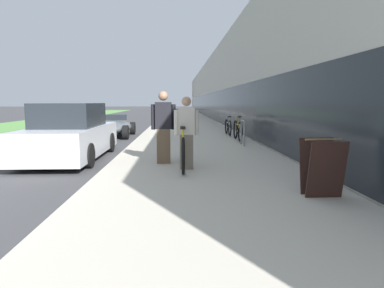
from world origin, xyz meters
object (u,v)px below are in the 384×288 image
at_px(person_bystander, 163,127).
at_px(vintage_roadster_curbside, 113,127).
at_px(sandwich_board_sign, 322,167).
at_px(tandem_bicycle, 183,149).
at_px(cruiser_bike_nearest, 238,130).
at_px(person_rider, 186,133).
at_px(bike_rack_hoop, 243,130).
at_px(cruiser_bike_middle, 228,127).
at_px(parked_sedan_curbside, 71,134).

distance_m(person_bystander, vintage_roadster_curbside, 7.91).
bearing_deg(sandwich_board_sign, tandem_bicycle, 129.36).
xyz_separation_m(cruiser_bike_nearest, sandwich_board_sign, (-0.05, -7.69, 0.06)).
bearing_deg(cruiser_bike_nearest, person_bystander, -118.85).
xyz_separation_m(sandwich_board_sign, vintage_roadster_curbside, (-5.14, 10.43, -0.15)).
bearing_deg(person_rider, cruiser_bike_nearest, 69.07).
bearing_deg(person_bystander, vintage_roadster_curbside, 109.10).
height_order(person_rider, vintage_roadster_curbside, person_rider).
relative_size(bike_rack_hoop, cruiser_bike_middle, 0.50).
xyz_separation_m(cruiser_bike_middle, vintage_roadster_curbside, (-5.12, 0.68, -0.06)).
relative_size(bike_rack_hoop, sandwich_board_sign, 0.94).
bearing_deg(sandwich_board_sign, parked_sedan_curbside, 139.60).
distance_m(tandem_bicycle, cruiser_bike_nearest, 5.55).
relative_size(cruiser_bike_nearest, vintage_roadster_curbside, 0.45).
distance_m(cruiser_bike_middle, vintage_roadster_curbside, 5.17).
relative_size(person_bystander, bike_rack_hoop, 2.01).
relative_size(bike_rack_hoop, cruiser_bike_nearest, 0.49).
distance_m(person_bystander, bike_rack_hoop, 4.14).
relative_size(person_rider, bike_rack_hoop, 1.85).
bearing_deg(cruiser_bike_middle, sandwich_board_sign, -89.89).
xyz_separation_m(bike_rack_hoop, cruiser_bike_middle, (0.02, 3.51, -0.15)).
relative_size(person_rider, person_bystander, 0.92).
bearing_deg(parked_sedan_curbside, person_rider, -34.32).
relative_size(bike_rack_hoop, vintage_roadster_curbside, 0.22).
bearing_deg(person_rider, cruiser_bike_middle, 74.94).
xyz_separation_m(person_rider, sandwich_board_sign, (2.03, -2.26, -0.34)).
height_order(tandem_bicycle, sandwich_board_sign, tandem_bicycle).
relative_size(tandem_bicycle, cruiser_bike_nearest, 1.48).
relative_size(person_bystander, parked_sedan_curbside, 0.38).
relative_size(bike_rack_hoop, parked_sedan_curbside, 0.19).
xyz_separation_m(bike_rack_hoop, parked_sedan_curbside, (-5.12, -1.84, 0.06)).
relative_size(cruiser_bike_nearest, parked_sedan_curbside, 0.39).
bearing_deg(tandem_bicycle, bike_rack_hoop, 60.46).
distance_m(person_bystander, cruiser_bike_nearest, 5.41).
bearing_deg(parked_sedan_curbside, sandwich_board_sign, -40.40).
xyz_separation_m(person_rider, cruiser_bike_middle, (2.02, 7.49, -0.42)).
distance_m(cruiser_bike_middle, parked_sedan_curbside, 7.43).
distance_m(sandwich_board_sign, vintage_roadster_curbside, 11.63).
bearing_deg(tandem_bicycle, cruiser_bike_nearest, 67.12).
bearing_deg(parked_sedan_curbside, bike_rack_hoop, 19.80).
relative_size(person_bystander, sandwich_board_sign, 1.89).
height_order(person_bystander, cruiser_bike_middle, person_bystander).
height_order(tandem_bicycle, vintage_roadster_curbside, tandem_bicycle).
xyz_separation_m(tandem_bicycle, cruiser_bike_middle, (2.10, 7.17, -0.04)).
distance_m(cruiser_bike_nearest, sandwich_board_sign, 7.69).
bearing_deg(cruiser_bike_nearest, sandwich_board_sign, -90.34).
bearing_deg(vintage_roadster_curbside, bike_rack_hoop, -39.43).
xyz_separation_m(person_bystander, parked_sedan_curbside, (-2.60, 1.42, -0.28)).
height_order(cruiser_bike_nearest, vintage_roadster_curbside, cruiser_bike_nearest).
distance_m(person_rider, bike_rack_hoop, 4.46).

